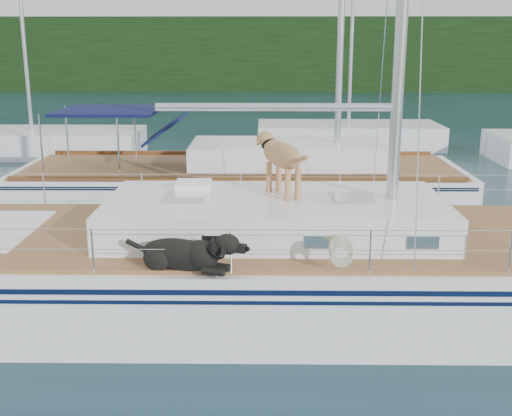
{
  "coord_description": "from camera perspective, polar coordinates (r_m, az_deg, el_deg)",
  "views": [
    {
      "loc": [
        0.62,
        -9.63,
        4.18
      ],
      "look_at": [
        0.5,
        0.2,
        1.6
      ],
      "focal_mm": 45.0,
      "sensor_mm": 36.0,
      "label": 1
    }
  ],
  "objects": [
    {
      "name": "shore_bank",
      "position": [
        55.95,
        0.08,
        11.05
      ],
      "size": [
        92.0,
        1.0,
        1.2
      ],
      "primitive_type": "cube",
      "color": "#595147",
      "rests_on": "ground"
    },
    {
      "name": "ground",
      "position": [
        10.51,
        -2.77,
        -8.73
      ],
      "size": [
        120.0,
        120.0,
        0.0
      ],
      "primitive_type": "plane",
      "color": "black",
      "rests_on": "ground"
    },
    {
      "name": "neighbor_sailboat",
      "position": [
        16.14,
        -1.0,
        1.99
      ],
      "size": [
        11.0,
        3.5,
        13.3
      ],
      "color": "white",
      "rests_on": "ground"
    },
    {
      "name": "bg_boat_center",
      "position": [
        26.12,
        8.19,
        6.36
      ],
      "size": [
        7.2,
        3.0,
        11.65
      ],
      "color": "white",
      "rests_on": "ground"
    },
    {
      "name": "main_sailboat",
      "position": [
        10.25,
        -2.29,
        -5.27
      ],
      "size": [
        12.0,
        4.0,
        14.01
      ],
      "color": "white",
      "rests_on": "ground"
    },
    {
      "name": "tree_line",
      "position": [
        54.64,
        0.07,
        13.48
      ],
      "size": [
        90.0,
        3.0,
        6.0
      ],
      "primitive_type": "cube",
      "color": "black",
      "rests_on": "ground"
    },
    {
      "name": "bg_boat_west",
      "position": [
        25.43,
        -19.21,
        5.45
      ],
      "size": [
        8.0,
        3.0,
        11.65
      ],
      "color": "white",
      "rests_on": "ground"
    }
  ]
}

